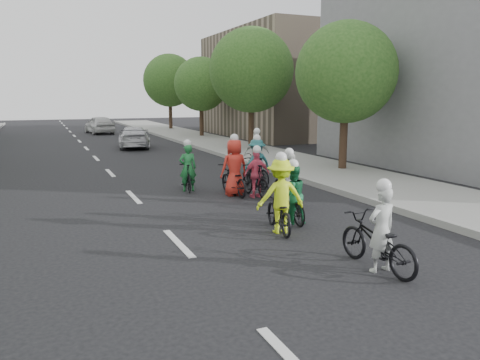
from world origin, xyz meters
TOP-DOWN VIEW (x-y plane):
  - ground at (0.00, 0.00)m, footprint 120.00×120.00m
  - sidewalk_right at (8.00, 10.00)m, footprint 4.00×80.00m
  - curb_right at (6.05, 10.00)m, footprint 0.18×80.00m
  - bldg_se at (16.00, 24.00)m, footprint 10.00×14.00m
  - tree_r_0 at (8.80, 6.60)m, footprint 4.00×4.00m
  - tree_r_1 at (8.80, 15.60)m, footprint 4.80×4.80m
  - tree_r_2 at (8.80, 24.60)m, footprint 4.00×4.00m
  - tree_r_3 at (8.80, 33.60)m, footprint 4.80×4.80m
  - cyclist_0 at (2.81, -2.86)m, footprint 0.76×1.91m
  - cyclist_1 at (2.96, 0.48)m, footprint 0.72×1.54m
  - cyclist_2 at (2.34, -0.09)m, footprint 1.18×1.76m
  - cyclist_3 at (3.45, 3.54)m, footprint 0.86×1.72m
  - cyclist_4 at (2.94, 4.07)m, footprint 0.88×1.78m
  - cyclist_5 at (1.82, 5.29)m, footprint 0.64×1.52m
  - cyclist_6 at (3.85, 2.28)m, footprint 0.86×1.98m
  - cyclist_7 at (4.18, 5.08)m, footprint 1.13×1.73m
  - cyclist_8 at (5.20, 7.23)m, footprint 1.05×1.62m
  - follow_car_lead at (2.72, 19.33)m, footprint 2.46×4.59m
  - follow_car_trail at (2.18, 31.74)m, footprint 2.30×4.59m

SIDE VIEW (x-z plane):
  - ground at x=0.00m, z-range 0.00..0.00m
  - sidewalk_right at x=8.00m, z-range 0.00..0.15m
  - curb_right at x=6.05m, z-range 0.00..0.18m
  - cyclist_0 at x=2.81m, z-range -0.27..1.38m
  - cyclist_5 at x=1.82m, z-range -0.26..1.42m
  - cyclist_6 at x=3.85m, z-range -0.23..1.40m
  - cyclist_1 at x=2.96m, z-range -0.20..1.38m
  - cyclist_3 at x=3.45m, z-range -0.20..1.39m
  - follow_car_lead at x=2.72m, z-range 0.00..1.26m
  - cyclist_8 at x=5.20m, z-range -0.28..1.57m
  - cyclist_4 at x=2.94m, z-range -0.29..1.62m
  - cyclist_2 at x=2.34m, z-range -0.24..1.59m
  - cyclist_7 at x=4.18m, z-range -0.20..1.58m
  - follow_car_trail at x=2.18m, z-range 0.00..1.50m
  - tree_r_0 at x=8.80m, z-range 0.98..6.95m
  - tree_r_2 at x=8.80m, z-range 0.98..6.95m
  - bldg_se at x=16.00m, z-range 0.00..8.00m
  - tree_r_1 at x=8.80m, z-range 1.05..7.98m
  - tree_r_3 at x=8.80m, z-range 1.05..7.98m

